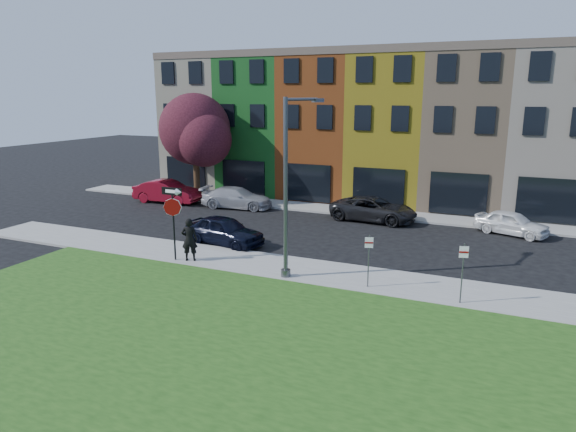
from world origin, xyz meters
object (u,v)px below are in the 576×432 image
at_px(stop_sign, 173,209).
at_px(man, 189,239).
at_px(sedan_near, 224,230).
at_px(street_lamp, 289,189).

height_order(stop_sign, man, stop_sign).
height_order(man, sedan_near, man).
distance_m(man, street_lamp, 5.59).
xyz_separation_m(man, street_lamp, (4.90, 0.03, 2.69)).
bearing_deg(man, stop_sign, -6.66).
distance_m(stop_sign, sedan_near, 3.87).
relative_size(man, street_lamp, 0.27).
bearing_deg(stop_sign, man, 16.87).
xyz_separation_m(man, sedan_near, (-0.07, 3.18, -0.37)).
relative_size(sedan_near, street_lamp, 0.63).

